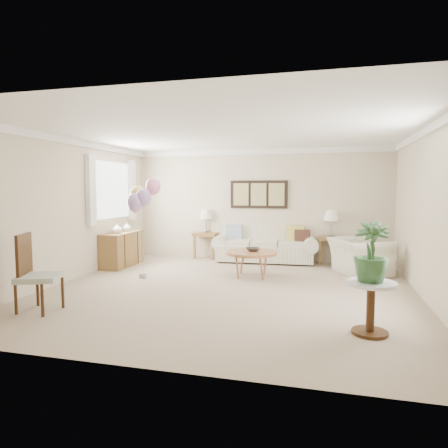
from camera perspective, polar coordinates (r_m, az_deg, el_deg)
name	(u,v)px	position (r m, az deg, el deg)	size (l,w,h in m)	color
ground_plane	(228,290)	(6.69, 0.60, -9.47)	(6.00, 6.00, 0.00)	gray
room_shell	(223,192)	(6.60, -0.12, 4.60)	(6.04, 6.04, 2.60)	beige
wall_art_triptych	(259,194)	(9.39, 4.98, 4.23)	(1.35, 0.06, 0.65)	black
sofa	(266,246)	(9.33, 5.97, -3.19)	(2.44, 1.01, 0.88)	silver
end_table_left	(206,236)	(9.73, -2.54, -1.75)	(0.58, 0.53, 0.63)	olive
end_table_right	(331,241)	(9.29, 15.01, -2.30)	(0.57, 0.52, 0.62)	olive
lamp_left	(206,215)	(9.68, -2.55, 1.30)	(0.31, 0.31, 0.55)	gray
lamp_right	(331,216)	(9.24, 15.09, 1.05)	(0.33, 0.33, 0.58)	gray
coffee_table	(252,253)	(7.63, 3.97, -4.22)	(0.97, 0.97, 0.49)	#965136
decor_bowl	(253,249)	(7.65, 4.14, -3.64)	(0.28, 0.28, 0.07)	#2E2722
armchair	(360,256)	(8.33, 18.80, -4.42)	(1.07, 0.94, 0.70)	silver
side_table	(371,295)	(4.95, 20.25, -9.46)	(0.57, 0.57, 0.62)	silver
potted_plant	(371,252)	(4.85, 20.27, -3.77)	(0.39, 0.39, 0.69)	#1E4823
accent_chair	(34,271)	(6.09, -25.51, -6.09)	(0.67, 0.67, 1.07)	#949E90
credenza	(122,249)	(9.00, -14.34, -3.48)	(0.46, 1.20, 0.74)	olive
vase_white	(117,228)	(8.74, -15.01, -0.61)	(0.20, 0.20, 0.21)	white
vase_sage	(127,227)	(9.11, -13.70, -0.42)	(0.18, 0.18, 0.19)	silver
balloon_cluster	(141,197)	(7.54, -11.77, 3.76)	(0.57, 0.58, 1.89)	gray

